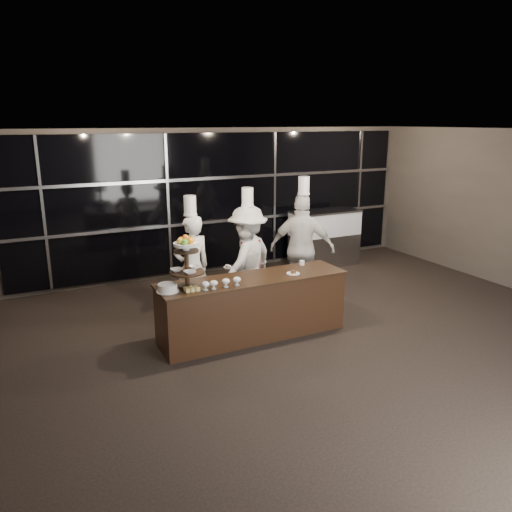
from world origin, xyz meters
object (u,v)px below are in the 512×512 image
display_case (324,235)px  chef_a (192,266)px  layer_cake (168,288)px  chef_b (244,268)px  chef_c (248,258)px  display_stand (186,258)px  buffet_counter (253,307)px  chef_d (302,248)px

display_case → chef_a: bearing=-155.5°
layer_cake → chef_b: (1.63, 1.06, -0.22)m
display_case → chef_b: size_ratio=0.86×
display_case → chef_c: size_ratio=0.73×
layer_cake → chef_c: chef_c is taller
display_stand → layer_cake: bearing=-170.4°
chef_a → chef_b: (0.90, -0.04, -0.13)m
display_stand → display_case: 4.97m
buffet_counter → chef_d: size_ratio=1.28×
buffet_counter → display_case: display_case is taller
layer_cake → chef_d: chef_d is taller
chef_b → chef_d: chef_d is taller
chef_b → chef_c: bearing=23.8°
display_stand → chef_a: chef_a is taller
layer_cake → chef_c: size_ratio=0.14×
layer_cake → chef_d: bearing=20.8°
chef_d → display_stand: bearing=-157.9°
display_case → chef_c: 3.17m
chef_c → display_stand: bearing=-143.5°
display_case → chef_a: chef_a is taller
layer_cake → chef_a: (0.73, 1.10, -0.09)m
chef_a → chef_b: 0.91m
chef_d → chef_c: bearing=177.0°
display_stand → chef_c: 1.82m
buffet_counter → display_stand: display_stand is taller
buffet_counter → chef_b: (0.33, 1.01, 0.29)m
display_stand → display_case: bearing=33.6°
display_stand → display_case: display_stand is taller
display_case → chef_d: 2.40m
buffet_counter → display_case: bearing=41.3°
chef_b → chef_c: chef_c is taller
display_stand → chef_a: bearing=67.6°
chef_d → chef_a: bearing=178.4°
chef_a → chef_d: size_ratio=0.91×
chef_b → chef_d: size_ratio=0.80×
chef_a → chef_c: (0.98, -0.00, 0.02)m
layer_cake → chef_a: size_ratio=0.15×
layer_cake → chef_a: chef_a is taller
display_stand → layer_cake: size_ratio=2.48×
display_stand → chef_d: 2.67m
chef_a → display_case: bearing=24.5°
chef_b → chef_a: bearing=177.4°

